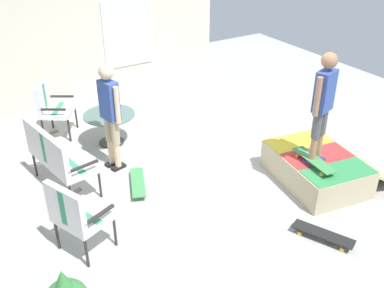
% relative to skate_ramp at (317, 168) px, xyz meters
% --- Properties ---
extents(ground_plane, '(12.00, 12.00, 0.10)m').
position_rel_skate_ramp_xyz_m(ground_plane, '(1.08, 1.33, -0.28)').
color(ground_plane, '#A8A8A3').
extents(house_facade, '(0.23, 6.00, 2.71)m').
position_rel_skate_ramp_xyz_m(house_facade, '(4.87, 1.81, 1.13)').
color(house_facade, beige).
rests_on(house_facade, ground_plane).
extents(skate_ramp, '(1.72, 1.89, 0.47)m').
position_rel_skate_ramp_xyz_m(skate_ramp, '(0.00, 0.00, 0.00)').
color(skate_ramp, tan).
rests_on(skate_ramp, ground_plane).
extents(patio_bench, '(1.32, 0.75, 1.02)m').
position_rel_skate_ramp_xyz_m(patio_bench, '(1.88, 3.46, 0.38)').
color(patio_bench, '#2D2823').
rests_on(patio_bench, ground_plane).
extents(patio_chair_near_house, '(0.82, 0.80, 1.02)m').
position_rel_skate_ramp_xyz_m(patio_chair_near_house, '(3.69, 2.99, 0.38)').
color(patio_chair_near_house, '#2D2823').
rests_on(patio_chair_near_house, ground_plane).
extents(patio_chair_by_wall, '(0.78, 0.74, 1.02)m').
position_rel_skate_ramp_xyz_m(patio_chair_by_wall, '(0.40, 3.67, 0.38)').
color(patio_chair_by_wall, '#2D2823').
rests_on(patio_chair_by_wall, ground_plane).
extents(patio_table, '(0.90, 0.90, 0.57)m').
position_rel_skate_ramp_xyz_m(patio_table, '(2.82, 2.24, 0.17)').
color(patio_table, '#2D2823').
rests_on(patio_table, ground_plane).
extents(person_watching, '(0.47, 0.30, 1.76)m').
position_rel_skate_ramp_xyz_m(person_watching, '(2.04, 2.50, 0.80)').
color(person_watching, black).
rests_on(person_watching, ground_plane).
extents(person_skater, '(0.31, 0.46, 1.66)m').
position_rel_skate_ramp_xyz_m(person_skater, '(-0.10, 0.22, 1.20)').
color(person_skater, navy).
rests_on(person_skater, skate_ramp).
extents(skateboard_by_bench, '(0.82, 0.49, 0.10)m').
position_rel_skate_ramp_xyz_m(skateboard_by_bench, '(1.30, 2.45, -0.15)').
color(skateboard_by_bench, '#3F8C4C').
rests_on(skateboard_by_bench, ground_plane).
extents(skateboard_spare, '(0.81, 0.52, 0.10)m').
position_rel_skate_ramp_xyz_m(skateboard_spare, '(-1.04, 0.93, -0.15)').
color(skateboard_spare, black).
rests_on(skateboard_spare, ground_plane).
extents(skateboard_on_ramp, '(0.82, 0.30, 0.10)m').
position_rel_skate_ramp_xyz_m(skateboard_on_ramp, '(-0.17, 0.30, 0.32)').
color(skateboard_on_ramp, '#3F8C4C').
rests_on(skateboard_on_ramp, skate_ramp).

